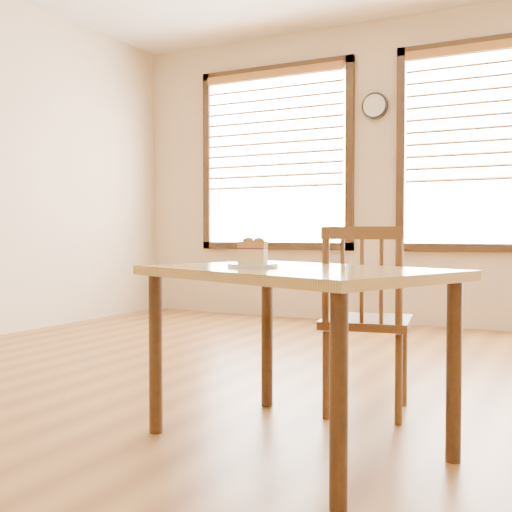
{
  "coord_description": "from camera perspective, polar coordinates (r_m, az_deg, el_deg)",
  "views": [
    {
      "loc": [
        1.07,
        -2.22,
        0.89
      ],
      "look_at": [
        -0.17,
        0.19,
        0.8
      ],
      "focal_mm": 45.0,
      "sensor_mm": 36.0,
      "label": 1
    }
  ],
  "objects": [
    {
      "name": "window_right",
      "position": [
        6.31,
        20.3,
        10.25
      ],
      "size": [
        1.76,
        0.1,
        1.96
      ],
      "color": "white",
      "rests_on": "room_shell"
    },
    {
      "name": "plate",
      "position": [
        2.69,
        -0.29,
        -0.86
      ],
      "size": [
        0.21,
        0.21,
        0.02
      ],
      "color": "white",
      "rests_on": "cafe_table_main"
    },
    {
      "name": "wall_clock",
      "position": [
        6.58,
        10.52,
        13.0
      ],
      "size": [
        0.26,
        0.05,
        0.26
      ],
      "color": "black",
      "rests_on": "room_shell"
    },
    {
      "name": "cafe_chair_main",
      "position": [
        3.21,
        9.71,
        -5.54
      ],
      "size": [
        0.49,
        0.49,
        0.94
      ],
      "rotation": [
        0.0,
        0.0,
        3.32
      ],
      "color": "#582C18",
      "rests_on": "ground"
    },
    {
      "name": "cafe_table_main",
      "position": [
        2.68,
        3.46,
        -3.12
      ],
      "size": [
        1.43,
        1.2,
        0.75
      ],
      "rotation": [
        0.0,
        0.0,
        -0.37
      ],
      "color": "#B99048",
      "rests_on": "ground"
    },
    {
      "name": "ground",
      "position": [
        2.62,
        1.54,
        -17.87
      ],
      "size": [
        8.0,
        8.0,
        0.0
      ],
      "primitive_type": "plane",
      "color": "olive"
    },
    {
      "name": "window_left",
      "position": [
        6.93,
        1.67,
        9.62
      ],
      "size": [
        1.76,
        0.1,
        1.96
      ],
      "color": "white",
      "rests_on": "room_shell"
    },
    {
      "name": "cake_slice",
      "position": [
        2.68,
        -0.28,
        0.49
      ],
      "size": [
        0.13,
        0.11,
        0.11
      ],
      "rotation": [
        0.0,
        0.0,
        0.26
      ],
      "color": "#E7C582",
      "rests_on": "plate"
    }
  ]
}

